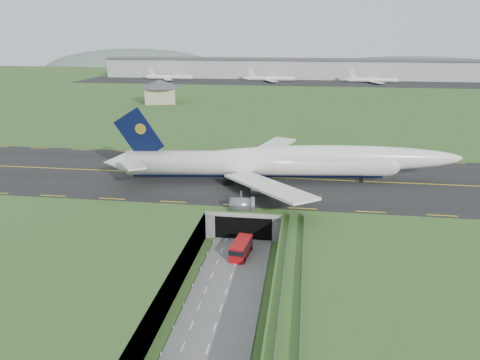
# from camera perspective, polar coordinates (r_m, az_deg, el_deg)

# --- Properties ---
(ground) EXTENTS (900.00, 900.00, 0.00)m
(ground) POSITION_cam_1_polar(r_m,az_deg,el_deg) (91.50, -0.28, -9.40)
(ground) COLOR #325823
(ground) RESTS_ON ground
(airfield_deck) EXTENTS (800.00, 800.00, 6.00)m
(airfield_deck) POSITION_cam_1_polar(r_m,az_deg,el_deg) (90.17, -0.29, -7.70)
(airfield_deck) COLOR gray
(airfield_deck) RESTS_ON ground
(trench_road) EXTENTS (12.00, 75.00, 0.20)m
(trench_road) POSITION_cam_1_polar(r_m,az_deg,el_deg) (84.91, -1.04, -11.62)
(trench_road) COLOR slate
(trench_road) RESTS_ON ground
(taxiway) EXTENTS (800.00, 44.00, 0.18)m
(taxiway) POSITION_cam_1_polar(r_m,az_deg,el_deg) (119.63, 2.03, 0.36)
(taxiway) COLOR black
(taxiway) RESTS_ON airfield_deck
(tunnel_portal) EXTENTS (17.00, 22.30, 6.00)m
(tunnel_portal) POSITION_cam_1_polar(r_m,az_deg,el_deg) (105.26, 1.05, -3.68)
(tunnel_portal) COLOR gray
(tunnel_portal) RESTS_ON ground
(guideway) EXTENTS (3.00, 53.00, 7.05)m
(guideway) POSITION_cam_1_polar(r_m,az_deg,el_deg) (71.40, 6.38, -13.01)
(guideway) COLOR #A8A8A3
(guideway) RESTS_ON ground
(jumbo_jet) EXTENTS (87.98, 57.38, 19.12)m
(jumbo_jet) POSITION_cam_1_polar(r_m,az_deg,el_deg) (114.77, 5.24, 2.17)
(jumbo_jet) COLOR white
(jumbo_jet) RESTS_ON ground
(shuttle_tram) EXTENTS (3.80, 7.91, 3.10)m
(shuttle_tram) POSITION_cam_1_polar(r_m,az_deg,el_deg) (91.16, 0.13, -8.31)
(shuttle_tram) COLOR #AB0B0F
(shuttle_tram) RESTS_ON ground
(service_building) EXTENTS (27.17, 27.17, 12.08)m
(service_building) POSITION_cam_1_polar(r_m,az_deg,el_deg) (250.29, -9.71, 10.86)
(service_building) COLOR #C5B38E
(service_building) RESTS_ON ground
(cargo_terminal) EXTENTS (320.00, 67.00, 15.60)m
(cargo_terminal) POSITION_cam_1_polar(r_m,az_deg,el_deg) (381.22, 6.48, 13.36)
(cargo_terminal) COLOR #B2B2B2
(cargo_terminal) RESTS_ON ground
(distant_hills) EXTENTS (700.00, 91.00, 60.00)m
(distant_hills) POSITION_cam_1_polar(r_m,az_deg,el_deg) (515.31, 14.28, 12.03)
(distant_hills) COLOR #52635B
(distant_hills) RESTS_ON ground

